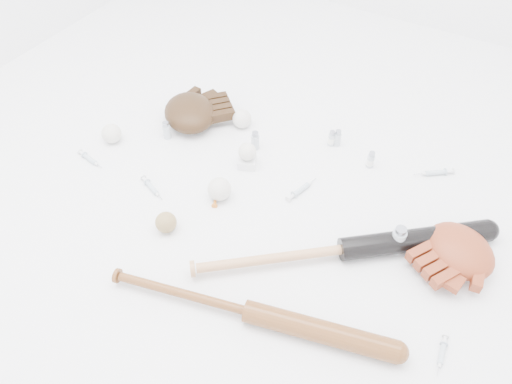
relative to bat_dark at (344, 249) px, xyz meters
The scene contains 23 objects.
bat_dark is the anchor object (origin of this frame).
bat_wood 0.37m from the bat_dark, 114.14° to the right, with size 0.88×0.06×0.06m, color brown, non-canonical shape.
glove_dark 0.86m from the bat_dark, 158.83° to the left, with size 0.29×0.29×0.10m, color #301D0D, non-canonical shape.
glove_tan 0.36m from the bat_dark, 28.03° to the left, with size 0.27×0.27×0.10m, color maroon, non-canonical shape.
trading_card 0.86m from the bat_dark, 153.85° to the left, with size 0.07×0.10×0.01m, color gold.
pedestal 0.52m from the bat_dark, 156.27° to the left, with size 0.06×0.06×0.04m, color white.
baseball_on_pedestal 0.52m from the bat_dark, 156.27° to the left, with size 0.07×0.07×0.07m, color silver.
baseball_left 1.00m from the bat_dark, behind, with size 0.08×0.08×0.08m, color silver.
baseball_upper 0.72m from the bat_dark, 147.00° to the left, with size 0.08×0.08×0.08m, color silver.
baseball_mid 0.47m from the bat_dark, behind, with size 0.08×0.08×0.08m, color silver.
baseball_aged 0.58m from the bat_dark, 161.02° to the right, with size 0.07×0.07×0.07m, color olive.
syringe_0 1.00m from the bat_dark, behind, with size 0.15×0.03×0.02m, color #ADBCC6, non-canonical shape.
syringe_1 0.49m from the bat_dark, behind, with size 0.15×0.03×0.02m, color #ADBCC6, non-canonical shape.
syringe_2 0.30m from the bat_dark, 142.10° to the left, with size 0.16×0.03×0.02m, color #ADBCC6, non-canonical shape.
syringe_3 0.40m from the bat_dark, 25.23° to the right, with size 0.13×0.02×0.02m, color #ADBCC6, non-canonical shape.
syringe_4 0.53m from the bat_dark, 73.66° to the left, with size 0.17×0.03×0.02m, color #ADBCC6, non-canonical shape.
syringe_5 0.71m from the bat_dark, behind, with size 0.15×0.03×0.02m, color #ADBCC6, non-canonical shape.
vial_0 0.53m from the bat_dark, 115.61° to the left, with size 0.03×0.03×0.07m, color #B3BDC5.
vial_1 0.44m from the bat_dark, 99.98° to the left, with size 0.03×0.03×0.07m, color #B3BDC5.
vial_2 0.58m from the bat_dark, 148.33° to the left, with size 0.03×0.03×0.08m, color #B3BDC5.
vial_3 0.17m from the bat_dark, 38.65° to the left, with size 0.04×0.04×0.10m, color #B3BDC5.
vial_4 0.85m from the bat_dark, 167.25° to the left, with size 0.03×0.03×0.08m, color #B3BDC5.
vial_5 0.53m from the bat_dark, 118.04° to the left, with size 0.03×0.03×0.07m, color #B3BDC5.
Camera 1 is at (0.53, -1.00, 1.29)m, focal length 35.00 mm.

